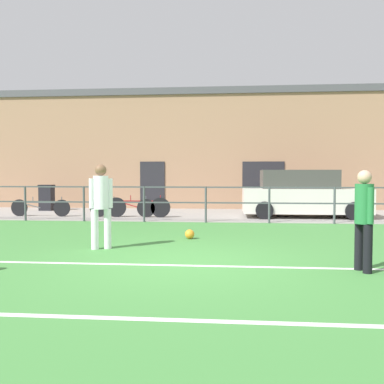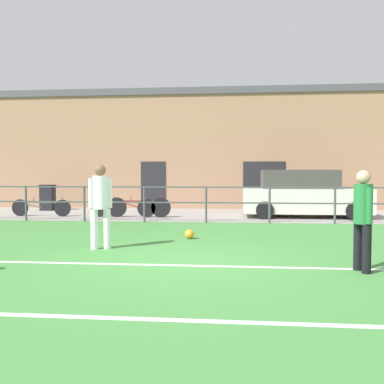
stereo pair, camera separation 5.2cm
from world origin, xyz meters
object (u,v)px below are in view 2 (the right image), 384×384
soccer_ball_match (189,234)px  bicycle_parked_1 (41,207)px  parked_car_red (303,195)px  bicycle_parked_0 (123,207)px  trash_bin_0 (48,197)px  bicycle_parked_3 (139,207)px  player_striker (363,214)px  player_winger (100,201)px

soccer_ball_match → bicycle_parked_1: 7.45m
parked_car_red → bicycle_parked_1: parked_car_red is taller
bicycle_parked_0 → trash_bin_0: 4.54m
bicycle_parked_3 → trash_bin_0: size_ratio=2.11×
bicycle_parked_0 → trash_bin_0: trash_bin_0 is taller
trash_bin_0 → soccer_ball_match: bearing=-46.2°
player_striker → bicycle_parked_3: bearing=19.5°
player_winger → soccer_ball_match: player_winger is taller
player_winger → trash_bin_0: 9.84m
player_striker → soccer_ball_match: size_ratio=7.11×
bicycle_parked_1 → soccer_ball_match: bearing=-38.1°
bicycle_parked_1 → parked_car_red: bearing=3.8°
player_winger → soccer_ball_match: bearing=18.2°
player_winger → trash_bin_0: (-5.01, 8.46, -0.43)m
bicycle_parked_0 → bicycle_parked_3: bicycle_parked_3 is taller
bicycle_parked_0 → bicycle_parked_3: size_ratio=1.04×
soccer_ball_match → bicycle_parked_3: (-2.27, 4.59, 0.27)m
player_winger → parked_car_red: size_ratio=0.40×
player_winger → soccer_ball_match: 2.41m
parked_car_red → trash_bin_0: 10.39m
bicycle_parked_0 → player_striker: bearing=-52.3°
bicycle_parked_1 → bicycle_parked_3: 3.60m
player_striker → soccer_ball_match: 4.39m
soccer_ball_match → bicycle_parked_0: size_ratio=0.10×
bicycle_parked_0 → trash_bin_0: (-3.85, 2.39, 0.20)m
player_winger → bicycle_parked_1: bearing=101.5°
trash_bin_0 → player_winger: bearing=-59.4°
player_winger → bicycle_parked_1: size_ratio=0.79×
soccer_ball_match → parked_car_red: bearing=55.9°
parked_car_red → bicycle_parked_0: (-6.39, -0.63, -0.45)m
bicycle_parked_0 → bicycle_parked_1: 3.01m
bicycle_parked_0 → bicycle_parked_3: (0.58, 0.00, 0.02)m
parked_car_red → bicycle_parked_0: parked_car_red is taller
player_winger → bicycle_parked_0: size_ratio=0.74×
soccer_ball_match → bicycle_parked_1: bearing=141.9°
player_striker → trash_bin_0: size_ratio=1.49×
player_striker → bicycle_parked_3: player_striker is taller
player_winger → trash_bin_0: player_winger is taller
parked_car_red → trash_bin_0: parked_car_red is taller
parked_car_red → bicycle_parked_3: size_ratio=1.90×
player_striker → soccer_ball_match: (-3.05, 3.06, -0.80)m
parked_car_red → bicycle_parked_3: parked_car_red is taller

